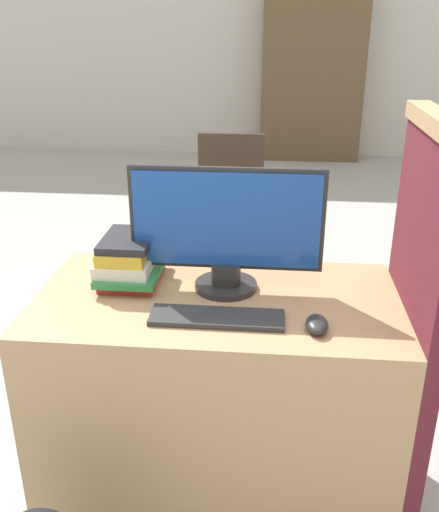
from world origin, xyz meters
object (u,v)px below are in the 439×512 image
at_px(monitor, 226,230).
at_px(book_stack, 129,260).
at_px(far_chair, 229,195).
at_px(mouse, 317,324).
at_px(keyboard, 217,318).

xyz_separation_m(monitor, book_stack, (-0.33, 0.02, -0.13)).
relative_size(book_stack, far_chair, 0.31).
bearing_deg(mouse, monitor, 138.82).
bearing_deg(book_stack, keyboard, -36.85).
xyz_separation_m(keyboard, book_stack, (-0.32, 0.24, 0.07)).
bearing_deg(far_chair, book_stack, -53.08).
relative_size(monitor, far_chair, 0.71).
bearing_deg(book_stack, monitor, -4.12).
xyz_separation_m(book_stack, far_chair, (0.18, 1.92, -0.35)).
distance_m(keyboard, far_chair, 2.18).
distance_m(keyboard, mouse, 0.29).
relative_size(keyboard, far_chair, 0.46).
height_order(monitor, far_chair, monitor).
bearing_deg(far_chair, mouse, -36.69).
bearing_deg(book_stack, far_chair, 84.55).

